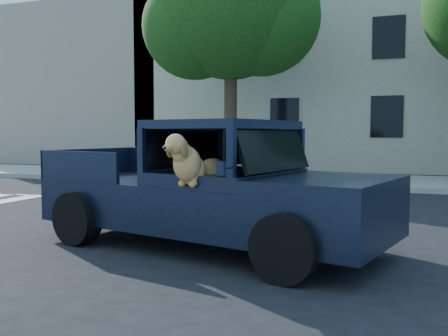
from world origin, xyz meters
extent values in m
plane|color=black|center=(0.00, 0.00, 0.00)|extent=(120.00, 120.00, 0.00)
cube|color=gray|center=(0.00, 9.20, 0.07)|extent=(60.00, 4.00, 0.15)
cylinder|color=#332619|center=(-4.00, 9.60, 2.20)|extent=(0.44, 0.44, 4.40)
sphere|color=black|center=(-4.00, 9.60, 6.00)|extent=(5.20, 5.20, 5.20)
sphere|color=black|center=(-5.20, 9.30, 5.20)|extent=(3.60, 3.60, 3.60)
sphere|color=black|center=(-3.00, 9.90, 5.50)|extent=(4.00, 4.00, 4.00)
cube|color=beige|center=(3.00, 16.50, 4.50)|extent=(26.00, 6.00, 9.00)
cube|color=tan|center=(-15.00, 16.50, 4.00)|extent=(12.00, 6.00, 8.00)
cube|color=black|center=(-0.88, -0.33, 0.59)|extent=(5.18, 3.01, 0.62)
cube|color=black|center=(0.80, -0.75, 0.97)|extent=(1.82, 2.16, 0.15)
cube|color=black|center=(-0.65, -0.39, 1.68)|extent=(1.85, 2.10, 0.11)
cube|color=black|center=(0.09, -0.57, 1.36)|extent=(0.62, 1.62, 0.53)
cube|color=black|center=(-0.57, -0.84, 0.77)|extent=(0.63, 0.63, 0.36)
cube|color=black|center=(-0.21, -1.70, 1.20)|extent=(0.10, 0.07, 0.15)
camera|label=1|loc=(1.62, -6.69, 1.58)|focal=40.00mm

